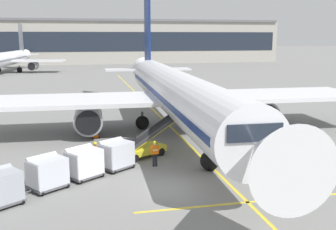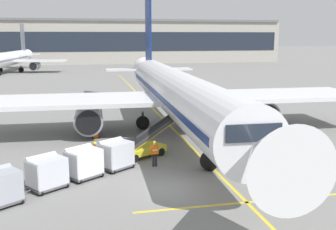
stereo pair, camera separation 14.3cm
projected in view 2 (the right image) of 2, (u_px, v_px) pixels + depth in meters
The scene contains 14 objects.
ground_plane at pixel (167, 188), 22.73m from camera, with size 600.00×600.00×0.00m, color slate.
parked_airplane at pixel (175, 92), 36.07m from camera, with size 34.95×45.02×14.84m.
belt_loader at pixel (144, 145), 28.78m from camera, with size 5.28×3.78×2.83m.
baggage_cart_lead at pixel (115, 154), 25.96m from camera, with size 2.69×2.46×1.91m.
baggage_cart_second at pixel (83, 162), 24.28m from camera, with size 2.69×2.46×1.91m.
baggage_cart_third at pixel (46, 172), 22.54m from camera, with size 2.69×2.46×1.91m.
ground_crew_by_loader at pixel (95, 153), 26.21m from camera, with size 0.57×0.29×1.74m.
ground_crew_by_carts at pixel (155, 152), 26.41m from camera, with size 0.57×0.28×1.74m.
safety_cone_engine_keepout at pixel (91, 129), 35.43m from camera, with size 0.71×0.71×0.80m.
safety_cone_wingtip at pixel (96, 133), 33.99m from camera, with size 0.71×0.71×0.80m.
apron_guidance_line_lead_in at pixel (177, 132), 35.95m from camera, with size 0.20×110.00×0.01m.
apron_guidance_line_stop_bar at pixel (247, 202), 20.82m from camera, with size 12.00×0.20×0.01m.
terminal_building at pixel (120, 41), 133.19m from camera, with size 104.25×21.59×13.73m.
distant_airplane at pixel (9, 59), 94.10m from camera, with size 26.54×34.64×11.77m.
Camera 2 is at (-4.47, -21.02, 8.50)m, focal length 42.80 mm.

